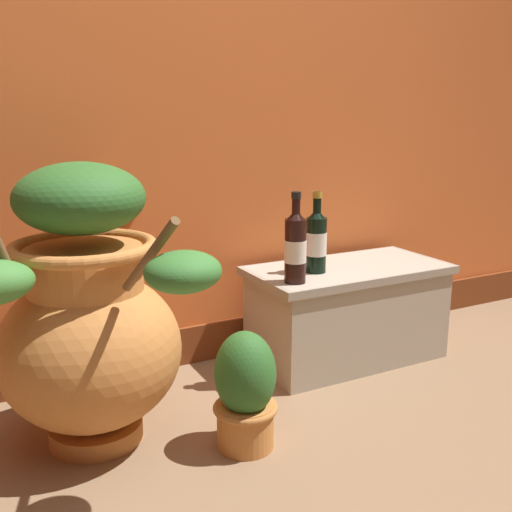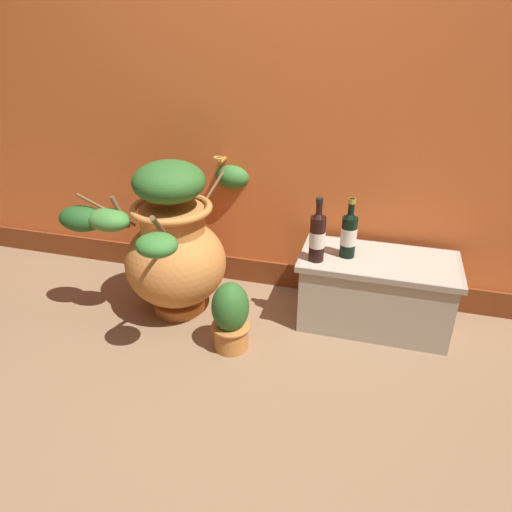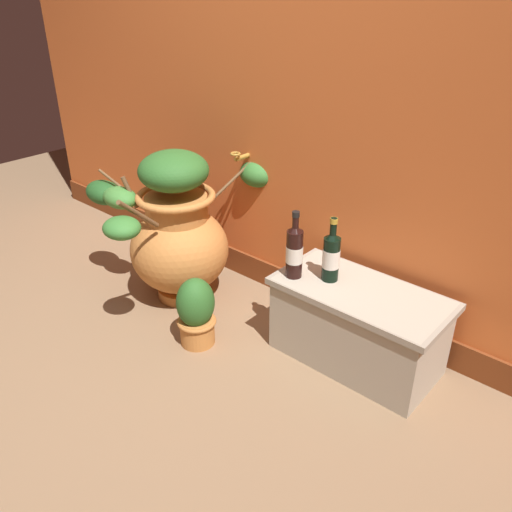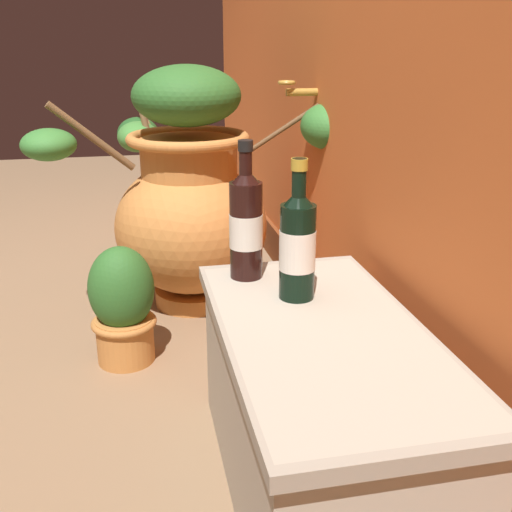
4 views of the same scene
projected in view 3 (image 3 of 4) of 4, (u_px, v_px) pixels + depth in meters
name	position (u px, v px, depth m)	size (l,w,h in m)	color
ground_plane	(130.00, 395.00, 2.29)	(7.00, 7.00, 0.00)	#896B4C
back_wall	(307.00, 52.00, 2.47)	(4.40, 0.33, 2.60)	#D6662D
terracotta_urn	(177.00, 231.00, 2.82)	(0.83, 1.04, 0.84)	#CC7F3D
stone_ledge	(358.00, 323.00, 2.40)	(0.78, 0.40, 0.38)	#B2A893
wine_bottle_left	(295.00, 250.00, 2.37)	(0.08, 0.08, 0.32)	black
wine_bottle_middle	(331.00, 254.00, 2.35)	(0.08, 0.08, 0.31)	black
potted_shrub	(196.00, 312.00, 2.53)	(0.19, 0.19, 0.36)	#CC7F3D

